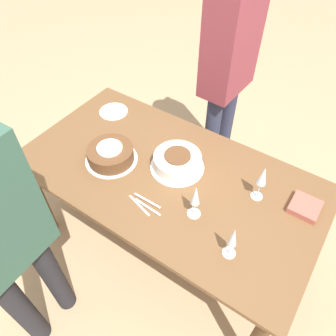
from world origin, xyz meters
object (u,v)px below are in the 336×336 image
object	(u,v)px
wine_glass_extra	(195,197)
cake_center_white	(177,162)
cake_front_chocolate	(111,154)
person_watching	(229,59)
wine_glass_near	(233,239)
wine_glass_far	(263,177)

from	to	relation	value
wine_glass_extra	cake_center_white	bearing A→B (deg)	137.72
cake_front_chocolate	cake_center_white	bearing A→B (deg)	25.43
cake_center_white	cake_front_chocolate	bearing A→B (deg)	-154.57
cake_center_white	cake_front_chocolate	distance (m)	0.39
cake_center_white	wine_glass_extra	world-z (taller)	wine_glass_extra
cake_center_white	person_watching	distance (m)	0.78
person_watching	wine_glass_near	bearing A→B (deg)	31.72
wine_glass_near	wine_glass_extra	xyz separation A→B (m)	(-0.25, 0.10, 0.01)
wine_glass_near	person_watching	size ratio (longest dim) A/B	0.12
cake_center_white	wine_glass_extra	bearing A→B (deg)	-42.28
cake_front_chocolate	person_watching	size ratio (longest dim) A/B	0.17
cake_center_white	person_watching	xyz separation A→B (m)	(-0.08, 0.72, 0.28)
cake_front_chocolate	wine_glass_extra	size ratio (longest dim) A/B	1.43
wine_glass_extra	person_watching	xyz separation A→B (m)	(-0.33, 0.95, 0.19)
wine_glass_extra	cake_front_chocolate	bearing A→B (deg)	174.49
wine_glass_far	wine_glass_extra	bearing A→B (deg)	-127.62
wine_glass_near	wine_glass_far	distance (m)	0.39
cake_front_chocolate	wine_glass_far	xyz separation A→B (m)	(0.82, 0.23, 0.11)
cake_front_chocolate	wine_glass_near	bearing A→B (deg)	-10.40
wine_glass_near	person_watching	distance (m)	1.21
cake_center_white	wine_glass_extra	size ratio (longest dim) A/B	1.45
cake_center_white	wine_glass_far	distance (m)	0.49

